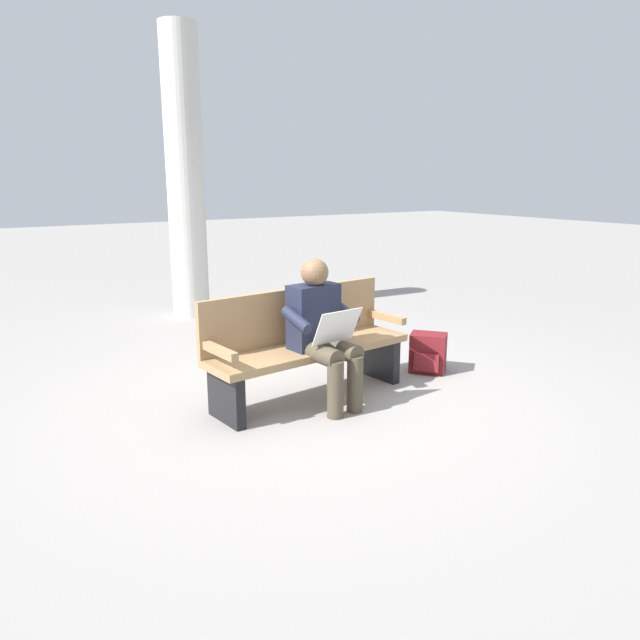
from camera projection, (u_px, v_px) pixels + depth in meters
The scene contains 5 objects.
ground_plane at pixel (311, 397), 5.00m from camera, with size 40.00×40.00×0.00m, color gray.
bench_near at pixel (305, 343), 4.95m from camera, with size 1.84×0.68×0.90m.
person_seated at pixel (322, 329), 4.73m from camera, with size 0.60×0.60×1.18m.
backpack at pixel (428, 353), 5.62m from camera, with size 0.39×0.40×0.37m.
support_pillar at pixel (185, 176), 7.56m from camera, with size 0.47×0.47×3.61m, color beige.
Camera 1 is at (2.44, 4.03, 1.81)m, focal length 33.52 mm.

